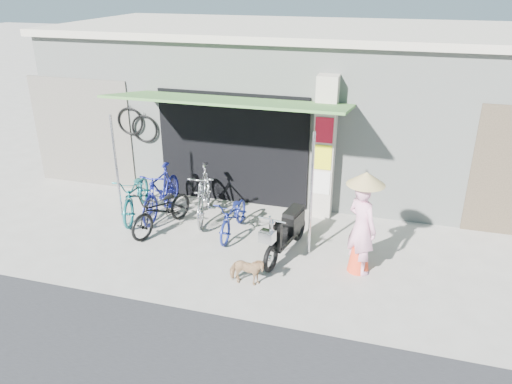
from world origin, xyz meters
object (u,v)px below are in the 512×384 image
(bike_silver, at_px, (204,193))
(street_dog, at_px, (247,271))
(bike_teal, at_px, (136,194))
(moped, at_px, (287,232))
(bike_black, at_px, (162,210))
(nun, at_px, (362,224))
(bike_blue, at_px, (161,192))
(bike_navy, at_px, (234,216))

(bike_silver, distance_m, street_dog, 2.73)
(bike_silver, bearing_deg, bike_teal, 177.78)
(bike_silver, height_order, moped, bike_silver)
(bike_black, distance_m, nun, 4.02)
(bike_black, height_order, bike_silver, bike_silver)
(moped, xyz_separation_m, nun, (1.34, -0.21, 0.45))
(bike_blue, relative_size, moped, 1.03)
(nun, bearing_deg, bike_navy, 26.49)
(bike_blue, bearing_deg, street_dog, -40.06)
(bike_blue, relative_size, bike_silver, 0.98)
(bike_blue, bearing_deg, nun, -15.30)
(bike_navy, xyz_separation_m, nun, (2.53, -0.68, 0.52))
(nun, bearing_deg, bike_teal, 30.81)
(bike_blue, xyz_separation_m, bike_black, (0.31, -0.61, -0.10))
(bike_black, bearing_deg, street_dog, -16.26)
(bike_silver, distance_m, bike_navy, 1.00)
(bike_teal, xyz_separation_m, bike_black, (0.83, -0.46, -0.04))
(bike_blue, distance_m, bike_navy, 1.80)
(bike_teal, height_order, bike_blue, bike_blue)
(bike_black, distance_m, bike_navy, 1.46)
(bike_navy, bearing_deg, nun, -15.55)
(bike_black, height_order, moped, moped)
(bike_teal, bearing_deg, bike_silver, -1.81)
(bike_black, height_order, nun, nun)
(bike_blue, distance_m, bike_black, 0.69)
(bike_teal, height_order, bike_silver, bike_silver)
(bike_teal, distance_m, bike_silver, 1.46)
(street_dog, bearing_deg, bike_navy, 21.28)
(bike_blue, distance_m, nun, 4.42)
(moped, bearing_deg, bike_teal, 179.60)
(bike_navy, bearing_deg, bike_silver, 147.25)
(bike_teal, relative_size, bike_silver, 0.98)
(bike_silver, xyz_separation_m, bike_navy, (0.84, -0.53, -0.16))
(street_dog, height_order, moped, moped)
(bike_black, relative_size, street_dog, 2.71)
(bike_navy, height_order, moped, moped)
(bike_teal, distance_m, moped, 3.52)
(bike_navy, xyz_separation_m, moped, (1.18, -0.47, 0.06))
(bike_black, bearing_deg, bike_navy, 25.45)
(bike_black, bearing_deg, bike_blue, 133.35)
(bike_black, xyz_separation_m, nun, (3.97, -0.45, 0.47))
(nun, bearing_deg, bike_blue, 27.72)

